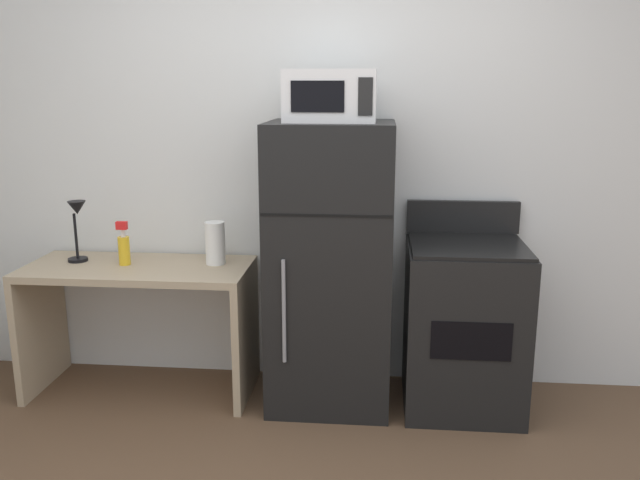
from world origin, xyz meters
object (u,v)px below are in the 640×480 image
at_px(desk_lamp, 77,221).
at_px(oven_range, 464,325).
at_px(spray_bottle, 124,248).
at_px(microwave, 331,96).
at_px(desk, 140,303).
at_px(paper_towel_roll, 215,243).
at_px(refrigerator, 330,267).

bearing_deg(desk_lamp, oven_range, -1.54).
height_order(spray_bottle, oven_range, oven_range).
height_order(spray_bottle, microwave, microwave).
relative_size(desk, spray_bottle, 5.04).
xyz_separation_m(desk_lamp, paper_towel_roll, (0.78, 0.03, -0.12)).
xyz_separation_m(paper_towel_roll, oven_range, (1.38, -0.09, -0.40)).
distance_m(desk_lamp, paper_towel_roll, 0.79).
bearing_deg(microwave, desk_lamp, 176.88).
distance_m(desk, refrigerator, 1.11).
bearing_deg(oven_range, spray_bottle, 179.22).
distance_m(spray_bottle, microwave, 1.43).
height_order(desk, paper_towel_roll, paper_towel_roll).
bearing_deg(refrigerator, desk, 179.34).
bearing_deg(microwave, oven_range, 1.57).
relative_size(paper_towel_roll, microwave, 0.52).
height_order(paper_towel_roll, refrigerator, refrigerator).
bearing_deg(microwave, spray_bottle, 177.74).
xyz_separation_m(desk, microwave, (1.09, -0.03, 1.15)).
relative_size(refrigerator, oven_range, 1.41).
relative_size(desk, refrigerator, 0.81).
bearing_deg(refrigerator, desk_lamp, 177.72).
relative_size(microwave, oven_range, 0.42).
xyz_separation_m(microwave, oven_range, (0.73, 0.02, -1.21)).
height_order(desk_lamp, oven_range, desk_lamp).
bearing_deg(desk, paper_towel_roll, 10.35).
bearing_deg(refrigerator, microwave, -89.67).
bearing_deg(oven_range, desk_lamp, 178.46).
distance_m(paper_towel_roll, oven_range, 1.44).
bearing_deg(paper_towel_roll, oven_range, -3.80).
bearing_deg(refrigerator, oven_range, -0.09).
relative_size(refrigerator, microwave, 3.37).
distance_m(desk, oven_range, 1.81).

